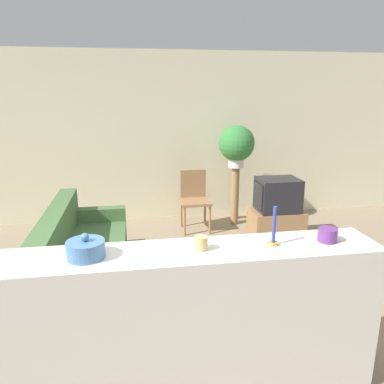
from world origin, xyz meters
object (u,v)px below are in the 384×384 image
couch (83,261)px  potted_plant (237,144)px  wooden_chair (194,197)px  television (277,195)px  decorative_bowl (86,249)px

couch → potted_plant: (2.16, 1.70, 0.98)m
couch → wooden_chair: 2.19m
couch → wooden_chair: (1.49, 1.59, 0.21)m
television → decorative_bowl: bearing=-132.1°
decorative_bowl → television: bearing=47.9°
couch → television: size_ratio=3.43×
potted_plant → couch: bearing=-141.8°
television → decorative_bowl: decorative_bowl is taller
television → wooden_chair: television is taller
couch → potted_plant: size_ratio=3.03×
couch → decorative_bowl: decorative_bowl is taller
couch → wooden_chair: wooden_chair is taller
wooden_chair → potted_plant: bearing=9.4°
television → potted_plant: potted_plant is taller
television → wooden_chair: bearing=146.5°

